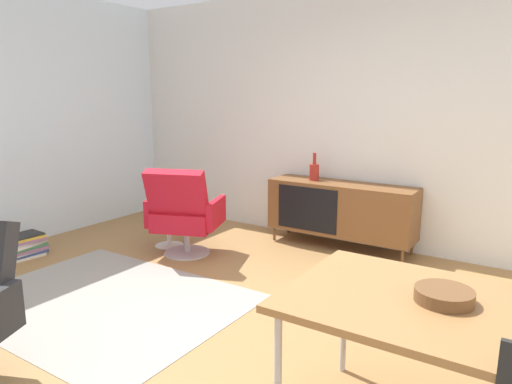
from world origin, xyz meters
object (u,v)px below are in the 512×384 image
(sideboard, at_px, (341,208))
(magazine_stack, at_px, (24,246))
(vase_cobalt, at_px, (314,171))
(side_table_round, at_px, (168,217))
(fruit_bowl, at_px, (168,196))
(wooden_bowl_on_table, at_px, (444,296))
(lounge_chair_red, at_px, (184,212))
(dining_table, at_px, (468,320))

(sideboard, relative_size, magazine_stack, 3.98)
(vase_cobalt, relative_size, side_table_round, 0.59)
(vase_cobalt, relative_size, fruit_bowl, 1.53)
(fruit_bowl, bearing_deg, sideboard, 31.04)
(sideboard, height_order, magazine_stack, sideboard)
(side_table_round, height_order, fruit_bowl, fruit_bowl)
(magazine_stack, bearing_deg, wooden_bowl_on_table, -6.40)
(wooden_bowl_on_table, distance_m, magazine_stack, 4.27)
(lounge_chair_red, relative_size, side_table_round, 1.82)
(fruit_bowl, bearing_deg, magazine_stack, -132.26)
(sideboard, relative_size, vase_cobalt, 5.24)
(lounge_chair_red, xyz_separation_m, fruit_bowl, (-0.38, 0.16, 0.10))
(sideboard, distance_m, dining_table, 3.10)
(dining_table, xyz_separation_m, wooden_bowl_on_table, (-0.11, 0.04, 0.07))
(dining_table, bearing_deg, sideboard, 123.11)
(vase_cobalt, bearing_deg, magazine_stack, -137.80)
(vase_cobalt, height_order, lounge_chair_red, vase_cobalt)
(dining_table, xyz_separation_m, side_table_round, (-3.31, 1.61, -0.38))
(sideboard, bearing_deg, dining_table, -56.89)
(sideboard, xyz_separation_m, dining_table, (1.69, -2.59, 0.26))
(dining_table, relative_size, fruit_bowl, 8.00)
(vase_cobalt, height_order, side_table_round, vase_cobalt)
(lounge_chair_red, relative_size, magazine_stack, 2.35)
(lounge_chair_red, bearing_deg, wooden_bowl_on_table, -26.51)
(sideboard, distance_m, lounge_chair_red, 1.69)
(vase_cobalt, xyz_separation_m, fruit_bowl, (-1.29, -0.98, -0.26))
(vase_cobalt, relative_size, wooden_bowl_on_table, 1.18)
(wooden_bowl_on_table, distance_m, fruit_bowl, 3.57)
(lounge_chair_red, distance_m, side_table_round, 0.43)
(lounge_chair_red, height_order, fruit_bowl, lounge_chair_red)
(wooden_bowl_on_table, bearing_deg, magazine_stack, 173.60)
(dining_table, bearing_deg, side_table_round, 154.07)
(sideboard, relative_size, lounge_chair_red, 1.69)
(sideboard, xyz_separation_m, side_table_round, (-1.62, -0.98, -0.12))
(vase_cobalt, xyz_separation_m, dining_table, (2.02, -2.59, -0.12))
(wooden_bowl_on_table, xyz_separation_m, side_table_round, (-3.20, 1.57, -0.45))
(dining_table, distance_m, lounge_chair_red, 3.28)
(sideboard, bearing_deg, fruit_bowl, -148.96)
(sideboard, xyz_separation_m, lounge_chair_red, (-1.25, -1.14, 0.03))
(dining_table, distance_m, fruit_bowl, 3.68)
(sideboard, bearing_deg, magazine_stack, -141.62)
(fruit_bowl, relative_size, magazine_stack, 0.50)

